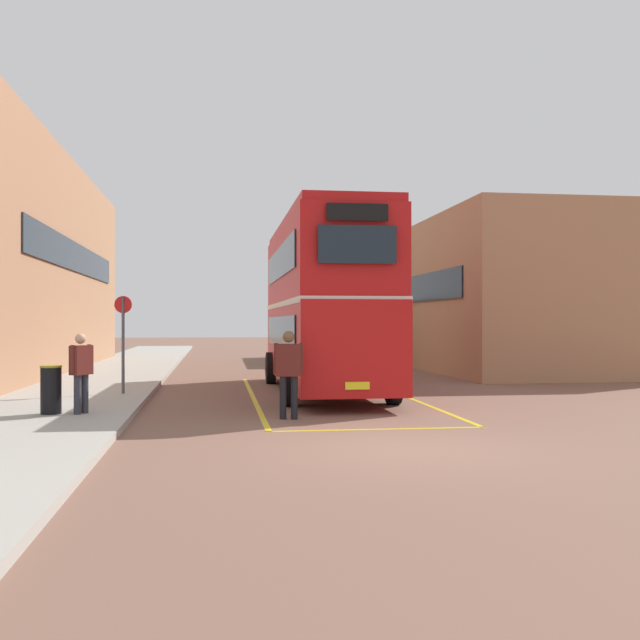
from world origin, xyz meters
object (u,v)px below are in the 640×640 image
at_px(single_deck_bus, 328,328).
at_px(pedestrian_waiting_near, 81,368).
at_px(pedestrian_boarding, 289,367).
at_px(bus_stop_sign, 123,334).
at_px(litter_bin, 51,390).
at_px(double_decker_bus, 323,302).

height_order(single_deck_bus, pedestrian_waiting_near, single_deck_bus).
distance_m(pedestrian_boarding, bus_stop_sign, 5.95).
distance_m(pedestrian_boarding, litter_bin, 4.74).
bearing_deg(bus_stop_sign, pedestrian_waiting_near, -94.37).
relative_size(pedestrian_boarding, bus_stop_sign, 0.72).
bearing_deg(bus_stop_sign, pedestrian_boarding, -50.10).
height_order(pedestrian_boarding, bus_stop_sign, bus_stop_sign).
xyz_separation_m(single_deck_bus, litter_bin, (-8.93, -21.78, -1.02)).
bearing_deg(double_decker_bus, single_deck_bus, 80.78).
xyz_separation_m(pedestrian_waiting_near, litter_bin, (-0.59, 0.05, -0.43)).
relative_size(double_decker_bus, pedestrian_boarding, 5.75).
distance_m(double_decker_bus, pedestrian_waiting_near, 7.75).
height_order(double_decker_bus, single_deck_bus, double_decker_bus).
bearing_deg(double_decker_bus, pedestrian_waiting_near, -137.76).
height_order(pedestrian_boarding, pedestrian_waiting_near, pedestrian_boarding).
distance_m(pedestrian_waiting_near, litter_bin, 0.73).
xyz_separation_m(double_decker_bus, pedestrian_boarding, (-1.51, -5.47, -1.46)).
bearing_deg(double_decker_bus, pedestrian_boarding, -105.48).
bearing_deg(litter_bin, bus_stop_sign, 77.66).
bearing_deg(bus_stop_sign, single_deck_bus, 65.52).
bearing_deg(pedestrian_waiting_near, pedestrian_boarding, -4.87).
xyz_separation_m(double_decker_bus, pedestrian_waiting_near, (-5.63, -5.12, -1.46)).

